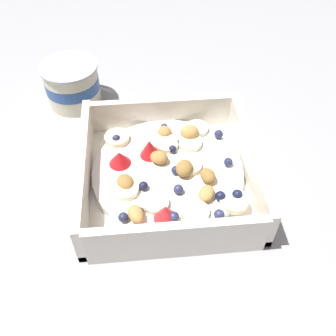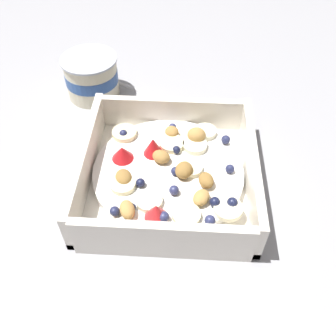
{
  "view_description": "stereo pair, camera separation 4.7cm",
  "coord_description": "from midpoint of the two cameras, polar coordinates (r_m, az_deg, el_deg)",
  "views": [
    {
      "loc": [
        -0.32,
        0.04,
        0.38
      ],
      "look_at": [
        -0.0,
        0.01,
        0.03
      ],
      "focal_mm": 40.02,
      "sensor_mm": 36.0,
      "label": 1
    },
    {
      "loc": [
        -0.32,
        -0.01,
        0.38
      ],
      "look_at": [
        -0.0,
        0.01,
        0.03
      ],
      "focal_mm": 40.02,
      "sensor_mm": 36.0,
      "label": 2
    }
  ],
  "objects": [
    {
      "name": "ground_plane",
      "position": [
        0.49,
        -1.69,
        -2.1
      ],
      "size": [
        2.4,
        2.4,
        0.0
      ],
      "primitive_type": "plane",
      "color": "#9E9EA3"
    },
    {
      "name": "fruit_bowl",
      "position": [
        0.47,
        -2.82,
        -1.12
      ],
      "size": [
        0.22,
        0.22,
        0.06
      ],
      "color": "white",
      "rests_on": "ground"
    },
    {
      "name": "spoon",
      "position": [
        0.61,
        -5.2,
        10.26
      ],
      "size": [
        0.1,
        0.16,
        0.01
      ],
      "color": "silver",
      "rests_on": "ground"
    },
    {
      "name": "yogurt_cup",
      "position": [
        0.62,
        -16.54,
        12.09
      ],
      "size": [
        0.09,
        0.09,
        0.07
      ],
      "color": "beige",
      "rests_on": "ground"
    }
  ]
}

